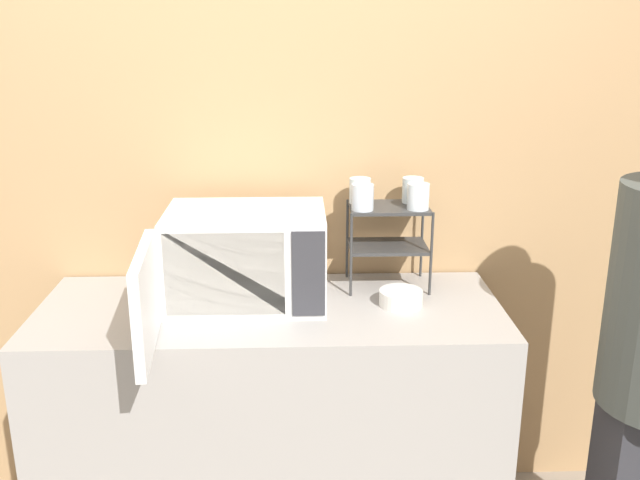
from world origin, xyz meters
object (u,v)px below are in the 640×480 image
bowl (401,298)px  glass_front_right (418,196)px  glass_front_left (363,197)px  glass_back_left (360,191)px  dish_rack (388,229)px  glass_back_right (413,190)px  microwave (242,259)px

bowl → glass_front_right: bearing=63.5°
glass_front_left → glass_back_left: same height
bowl → dish_rack: bearing=97.5°
dish_rack → bowl: bearing=-82.5°
glass_front_left → glass_back_right: same height
glass_front_right → glass_back_left: 0.22m
dish_rack → glass_back_left: bearing=155.6°
microwave → glass_front_right: glass_front_right is taller
glass_front_left → glass_back_left: bearing=90.4°
microwave → glass_back_right: glass_back_right is taller
dish_rack → glass_front_right: bearing=-26.3°
dish_rack → glass_front_right: 0.17m
glass_back_right → glass_back_left: bearing=-179.4°
dish_rack → glass_back_left: 0.17m
microwave → glass_front_left: glass_front_left is taller
microwave → glass_front_right: size_ratio=8.61×
glass_back_left → glass_back_right: bearing=0.6°
glass_back_left → dish_rack: bearing=-24.4°
bowl → glass_back_left: bearing=118.3°
microwave → dish_rack: size_ratio=2.59×
glass_front_left → glass_back_right: 0.22m
microwave → glass_front_right: (0.62, 0.10, 0.19)m
microwave → glass_front_left: bearing=13.2°
microwave → glass_back_left: 0.50m
glass_back_right → glass_back_left: (-0.19, -0.00, 0.00)m
glass_back_right → bowl: (-0.07, -0.24, -0.33)m
glass_back_right → bowl: size_ratio=0.61×
glass_front_left → microwave: bearing=-166.8°
dish_rack → glass_back_right: 0.17m
dish_rack → glass_back_left: (-0.10, 0.05, 0.13)m
microwave → bowl: microwave is taller
glass_back_right → glass_front_right: 0.10m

